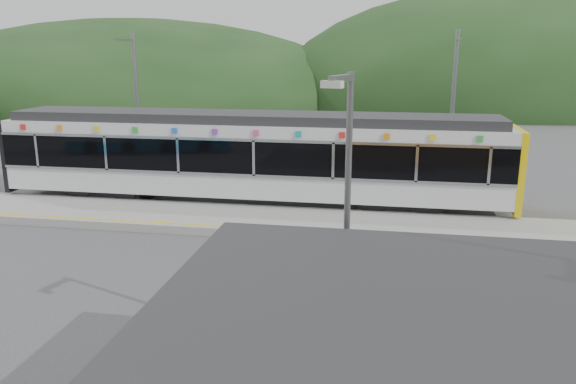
# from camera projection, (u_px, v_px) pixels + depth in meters

# --- Properties ---
(ground) EXTENTS (120.00, 120.00, 0.00)m
(ground) POSITION_uv_depth(u_px,v_px,m) (238.00, 257.00, 17.26)
(ground) COLOR #4C4C4F
(ground) RESTS_ON ground
(hills) EXTENTS (146.00, 149.00, 26.00)m
(hills) POSITION_uv_depth(u_px,v_px,m) (432.00, 218.00, 21.25)
(hills) COLOR #1E3D19
(hills) RESTS_ON ground
(platform) EXTENTS (26.00, 3.20, 0.30)m
(platform) POSITION_uv_depth(u_px,v_px,m) (261.00, 221.00, 20.37)
(platform) COLOR #9E9E99
(platform) RESTS_ON ground
(yellow_line) EXTENTS (26.00, 0.10, 0.01)m
(yellow_line) POSITION_uv_depth(u_px,v_px,m) (253.00, 228.00, 19.09)
(yellow_line) COLOR yellow
(yellow_line) RESTS_ON platform
(train) EXTENTS (20.44, 3.01, 3.74)m
(train) POSITION_uv_depth(u_px,v_px,m) (251.00, 155.00, 22.65)
(train) COLOR black
(train) RESTS_ON ground
(catenary_mast_west) EXTENTS (0.18, 1.80, 7.00)m
(catenary_mast_west) POSITION_uv_depth(u_px,v_px,m) (137.00, 107.00, 25.72)
(catenary_mast_west) COLOR slate
(catenary_mast_west) RESTS_ON ground
(catenary_mast_east) EXTENTS (0.18, 1.80, 7.00)m
(catenary_mast_east) POSITION_uv_depth(u_px,v_px,m) (452.00, 113.00, 23.34)
(catenary_mast_east) COLOR slate
(catenary_mast_east) RESTS_ON ground
(lamp_post) EXTENTS (0.39, 1.07, 5.80)m
(lamp_post) POSITION_uv_depth(u_px,v_px,m) (347.00, 201.00, 10.35)
(lamp_post) COLOR slate
(lamp_post) RESTS_ON ground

